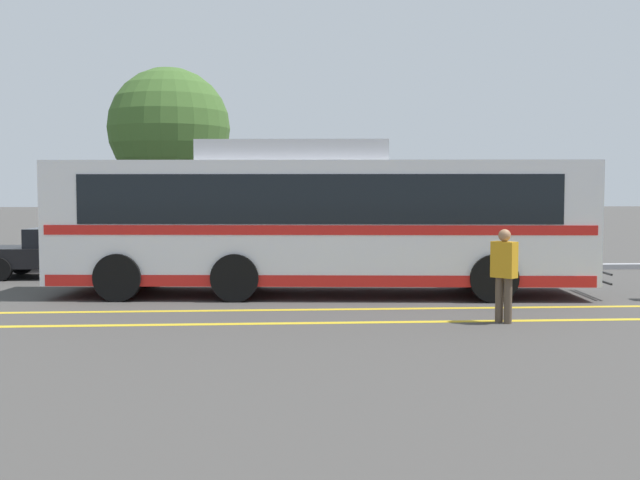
{
  "coord_description": "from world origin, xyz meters",
  "views": [
    {
      "loc": [
        -1.15,
        -16.7,
        2.24
      ],
      "look_at": [
        -0.05,
        -0.2,
        1.21
      ],
      "focal_mm": 42.0,
      "sensor_mm": 36.0,
      "label": 1
    }
  ],
  "objects_px": {
    "parked_car_1": "(63,252)",
    "pedestrian_0": "(504,270)",
    "tree_1": "(169,129)",
    "transit_bus": "(319,219)"
  },
  "relations": [
    {
      "from": "transit_bus",
      "to": "tree_1",
      "type": "xyz_separation_m",
      "value": [
        -4.21,
        7.2,
        2.56
      ]
    },
    {
      "from": "parked_car_1",
      "to": "tree_1",
      "type": "bearing_deg",
      "value": -34.73
    },
    {
      "from": "parked_car_1",
      "to": "tree_1",
      "type": "xyz_separation_m",
      "value": [
        2.42,
        3.35,
        3.58
      ]
    },
    {
      "from": "parked_car_1",
      "to": "tree_1",
      "type": "distance_m",
      "value": 5.47
    },
    {
      "from": "transit_bus",
      "to": "pedestrian_0",
      "type": "relative_size",
      "value": 7.41
    },
    {
      "from": "parked_car_1",
      "to": "pedestrian_0",
      "type": "distance_m",
      "value": 12.31
    },
    {
      "from": "pedestrian_0",
      "to": "tree_1",
      "type": "bearing_deg",
      "value": 170.59
    },
    {
      "from": "parked_car_1",
      "to": "pedestrian_0",
      "type": "bearing_deg",
      "value": -127.8
    },
    {
      "from": "parked_car_1",
      "to": "tree_1",
      "type": "height_order",
      "value": "tree_1"
    },
    {
      "from": "parked_car_1",
      "to": "pedestrian_0",
      "type": "height_order",
      "value": "pedestrian_0"
    }
  ]
}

